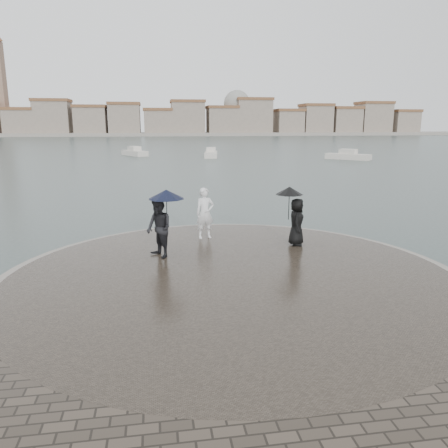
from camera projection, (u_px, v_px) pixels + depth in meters
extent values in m
plane|color=#2B3835|center=(263.00, 352.00, 8.43)|extent=(400.00, 400.00, 0.00)
cylinder|color=gray|center=(232.00, 281.00, 11.76)|extent=(12.50, 12.50, 0.32)
cylinder|color=#2D261E|center=(232.00, 280.00, 11.76)|extent=(11.90, 11.90, 0.36)
imported|color=white|center=(205.00, 213.00, 15.26)|extent=(0.71, 0.53, 1.79)
imported|color=black|center=(159.00, 228.00, 13.05)|extent=(1.02, 1.09, 1.78)
cylinder|color=black|center=(167.00, 212.00, 13.08)|extent=(0.02, 0.02, 0.90)
cone|color=black|center=(166.00, 194.00, 12.96)|extent=(1.08, 1.08, 0.28)
imported|color=black|center=(297.00, 222.00, 14.39)|extent=(0.71, 0.88, 1.57)
cylinder|color=black|center=(289.00, 206.00, 14.33)|extent=(0.02, 0.02, 0.90)
cone|color=black|center=(289.00, 191.00, 14.22)|extent=(0.91, 0.91, 0.26)
cube|color=gray|center=(158.00, 134.00, 165.19)|extent=(260.00, 20.00, 1.20)
cube|color=gray|center=(21.00, 124.00, 154.07)|extent=(10.00, 10.00, 9.00)
cube|color=brown|center=(19.00, 109.00, 152.95)|extent=(10.60, 10.60, 1.00)
cube|color=gray|center=(53.00, 119.00, 155.42)|extent=(12.00, 10.00, 12.00)
cube|color=brown|center=(52.00, 100.00, 153.97)|extent=(12.60, 10.60, 1.00)
cube|color=gray|center=(91.00, 122.00, 157.64)|extent=(11.00, 10.00, 10.00)
cube|color=brown|center=(90.00, 106.00, 156.41)|extent=(11.60, 10.60, 1.00)
cube|color=gray|center=(125.00, 121.00, 159.37)|extent=(11.00, 10.00, 11.00)
cube|color=brown|center=(124.00, 104.00, 158.03)|extent=(11.60, 10.60, 1.00)
cube|color=gray|center=(158.00, 124.00, 161.43)|extent=(10.00, 10.00, 9.00)
cube|color=brown|center=(158.00, 110.00, 160.32)|extent=(10.60, 10.60, 1.00)
cube|color=gray|center=(188.00, 119.00, 162.79)|extent=(12.00, 10.00, 12.00)
cube|color=brown|center=(187.00, 101.00, 161.33)|extent=(12.60, 10.60, 1.00)
cube|color=gray|center=(222.00, 122.00, 165.01)|extent=(11.00, 10.00, 10.00)
cube|color=brown|center=(222.00, 107.00, 163.78)|extent=(11.60, 10.60, 1.00)
cube|color=gray|center=(253.00, 118.00, 166.51)|extent=(13.00, 10.00, 13.00)
cube|color=brown|center=(253.00, 99.00, 164.95)|extent=(13.60, 10.60, 1.00)
cube|color=gray|center=(288.00, 124.00, 169.11)|extent=(10.00, 10.00, 9.00)
cube|color=brown|center=(289.00, 110.00, 167.99)|extent=(10.60, 10.60, 1.00)
cube|color=gray|center=(315.00, 121.00, 170.57)|extent=(11.00, 10.00, 11.00)
cube|color=brown|center=(316.00, 105.00, 169.23)|extent=(11.60, 10.60, 1.00)
cube|color=gray|center=(344.00, 122.00, 172.52)|extent=(11.00, 10.00, 10.00)
cube|color=brown|center=(345.00, 108.00, 171.29)|extent=(11.60, 10.60, 1.00)
cube|color=gray|center=(373.00, 120.00, 174.14)|extent=(12.00, 10.00, 12.00)
cube|color=brown|center=(374.00, 103.00, 172.69)|extent=(12.60, 10.60, 1.00)
cube|color=gray|center=(403.00, 124.00, 176.47)|extent=(10.00, 10.00, 9.00)
cube|color=brown|center=(404.00, 111.00, 175.35)|extent=(10.60, 10.60, 1.00)
sphere|color=gray|center=(237.00, 103.00, 166.29)|extent=(10.00, 10.00, 10.00)
cube|color=beige|center=(211.00, 155.00, 58.12)|extent=(2.40, 5.68, 0.90)
cube|color=beige|center=(211.00, 151.00, 57.98)|extent=(1.48, 2.16, 0.90)
cube|color=beige|center=(348.00, 157.00, 54.19)|extent=(4.91, 5.12, 0.90)
cube|color=beige|center=(348.00, 153.00, 54.05)|extent=(2.24, 2.28, 0.90)
cube|color=beige|center=(135.00, 154.00, 60.97)|extent=(3.91, 5.63, 0.90)
cube|color=beige|center=(134.00, 149.00, 60.83)|extent=(1.97, 2.33, 0.90)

